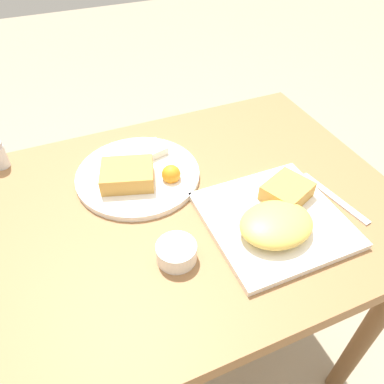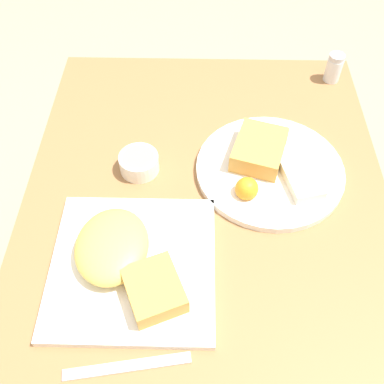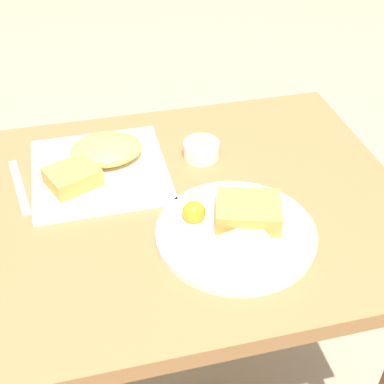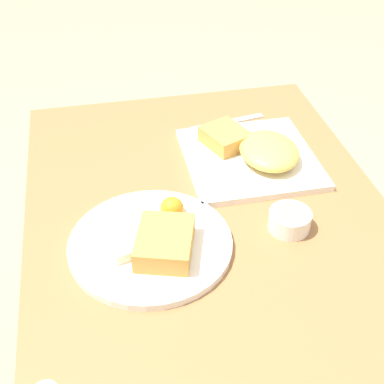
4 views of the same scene
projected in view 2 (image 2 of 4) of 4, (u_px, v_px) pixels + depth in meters
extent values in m
plane|color=gray|center=(200.00, 346.00, 1.44)|extent=(8.00, 8.00, 0.00)
cube|color=olive|center=(206.00, 211.00, 0.85)|extent=(0.91, 0.70, 0.04)
cylinder|color=brown|center=(111.00, 177.00, 1.40)|extent=(0.05, 0.05, 0.72)
cylinder|color=brown|center=(296.00, 180.00, 1.39)|extent=(0.05, 0.05, 0.72)
cube|color=white|center=(133.00, 266.00, 0.75)|extent=(0.27, 0.27, 0.01)
ellipsoid|color=#E5BC51|center=(112.00, 246.00, 0.74)|extent=(0.15, 0.12, 0.04)
cube|color=gold|center=(154.00, 290.00, 0.70)|extent=(0.12, 0.11, 0.04)
cylinder|color=white|center=(270.00, 170.00, 0.88)|extent=(0.29, 0.29, 0.01)
cube|color=gold|center=(259.00, 149.00, 0.88)|extent=(0.14, 0.12, 0.04)
cube|color=beige|center=(299.00, 173.00, 0.86)|extent=(0.14, 0.09, 0.02)
sphere|color=orange|center=(247.00, 189.00, 0.83)|extent=(0.04, 0.04, 0.04)
cylinder|color=white|center=(139.00, 163.00, 0.88)|extent=(0.08, 0.08, 0.04)
cylinder|color=#D1B775|center=(138.00, 157.00, 0.87)|extent=(0.06, 0.06, 0.00)
cylinder|color=white|center=(333.00, 70.00, 1.05)|extent=(0.04, 0.04, 0.06)
cylinder|color=white|center=(332.00, 74.00, 1.06)|extent=(0.03, 0.03, 0.03)
cylinder|color=silver|center=(337.00, 57.00, 1.02)|extent=(0.04, 0.04, 0.01)
cube|color=silver|center=(127.00, 366.00, 0.66)|extent=(0.05, 0.19, 0.00)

